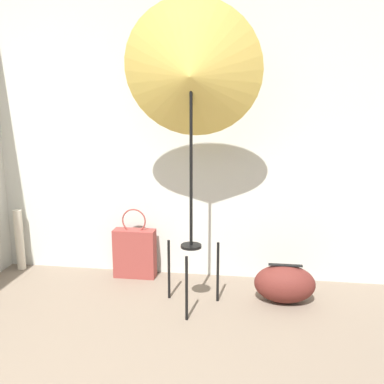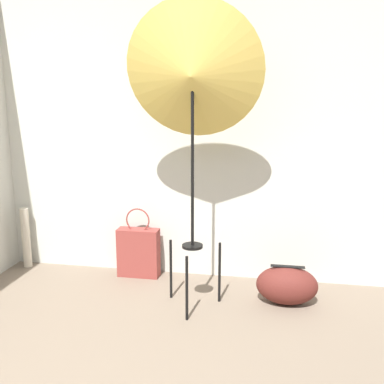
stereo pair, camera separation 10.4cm
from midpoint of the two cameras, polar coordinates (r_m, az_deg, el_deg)
name	(u,v)px [view 2 (the right image)]	position (r m, az deg, el deg)	size (l,w,h in m)	color
wall_back	(157,122)	(3.75, -3.69, 8.89)	(8.00, 0.05, 2.60)	beige
photo_umbrella	(192,75)	(3.05, 1.07, 14.61)	(0.95, 0.45, 2.13)	black
tote_bag	(139,252)	(3.86, -6.03, -7.56)	(0.35, 0.13, 0.60)	brown
duffel_bag	(287,285)	(3.46, 12.81, -11.46)	(0.45, 0.28, 0.29)	#5B231E
paper_roll	(26,238)	(4.27, -19.68, -5.51)	(0.07, 0.07, 0.54)	beige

